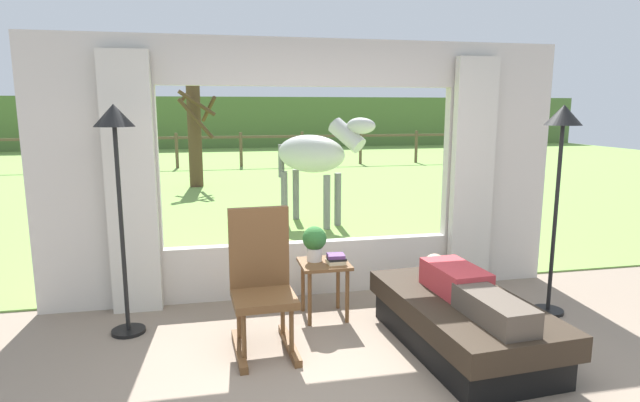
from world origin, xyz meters
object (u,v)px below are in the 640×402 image
Objects in this scene: reclining_person at (467,288)px; horse at (315,155)px; floor_lamp_left at (116,151)px; pasture_tree at (195,133)px; side_table at (324,272)px; potted_plant at (314,241)px; rocking_chair at (262,281)px; recliner_sofa at (462,323)px; book_stack at (336,259)px; floor_lamp_right at (561,147)px.

horse reaches higher than reclining_person.
floor_lamp_left is 8.36m from pasture_tree.
side_table is 0.30× the size of horse.
rocking_chair is at bearing -134.80° from potted_plant.
reclining_person is 1.30m from side_table.
recliner_sofa is at bearing 49.54° from horse.
potted_plant is 0.25m from book_stack.
rocking_chair is at bearing -177.02° from floor_lamp_right.
floor_lamp_left is at bearing 179.83° from side_table.
reclining_person is 0.50× the size of pasture_tree.
potted_plant is 1.85m from floor_lamp_left.
pasture_tree reaches higher than horse.
pasture_tree is (-0.69, 8.83, 0.76)m from rocking_chair.
rocking_chair is 8.89m from pasture_tree.
recliner_sofa is 3.09m from floor_lamp_left.
reclining_person is 0.83× the size of horse.
book_stack reaches higher than side_table.
floor_lamp_right is at bearing -10.48° from potted_plant.
floor_lamp_right is 1.11× the size of horse.
recliner_sofa is 0.31m from reclining_person.
side_table is at bearing 36.07° from horse.
pasture_tree reaches higher than potted_plant.
floor_lamp_left is at bearing 158.02° from recliner_sofa.
rocking_chair is 2.15× the size of side_table.
side_table is at bearing 131.70° from reclining_person.
pasture_tree is at bearing 99.42° from book_stack.
potted_plant is at bearing 143.13° from side_table.
potted_plant is at bearing 1.92° from floor_lamp_left.
side_table is 0.29m from potted_plant.
pasture_tree is at bearing 98.41° from potted_plant.
horse is at bearing 79.92° from side_table.
reclining_person is 1.28× the size of rocking_chair.
horse is (0.66, 3.70, 0.73)m from side_table.
floor_lamp_right is (1.15, 0.57, 1.03)m from reclining_person.
rocking_chair is 1.57m from floor_lamp_left.
pasture_tree reaches higher than floor_lamp_left.
reclining_person is at bearing 49.50° from horse.
side_table is at bearing -0.17° from floor_lamp_left.
rocking_chair is 0.82m from book_stack.
book_stack reaches higher than recliner_sofa.
potted_plant is 0.11× the size of pasture_tree.
floor_lamp_right is at bearing 22.38° from reclining_person.
floor_lamp_left reaches higher than book_stack.
recliner_sofa is 1.84m from floor_lamp_right.
potted_plant is at bearing 169.52° from floor_lamp_right.
floor_lamp_left is at bearing 157.05° from reclining_person.
horse reaches higher than rocking_chair.
recliner_sofa is at bearing -43.47° from book_stack.
floor_lamp_left is 1.00× the size of floor_lamp_right.
reclining_person is at bearing -19.05° from floor_lamp_left.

